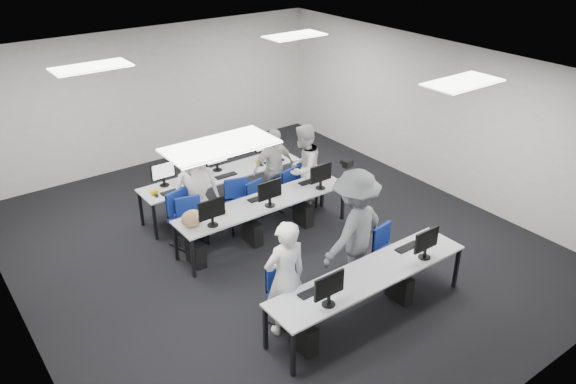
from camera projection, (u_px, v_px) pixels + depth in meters
room at (270, 164)px, 9.09m from camera, size 9.00×9.02×3.00m
ceiling_panels at (268, 74)px, 8.41m from camera, size 5.20×4.60×0.02m
desk_front at (370, 276)px, 7.74m from camera, size 3.20×0.70×0.73m
desk_mid at (264, 204)px, 9.60m from camera, size 3.20×0.70×0.73m
desk_back at (222, 176)px, 10.61m from camera, size 3.20×0.70×0.73m
equipment_front at (359, 301)px, 7.78m from camera, size 2.51×0.41×1.19m
equipment_mid at (256, 224)px, 9.64m from camera, size 2.91×0.41×1.19m
equipment_back at (231, 188)px, 10.87m from camera, size 2.91×0.41×1.19m
chair_0 at (288, 303)px, 7.83m from camera, size 0.60×0.63×0.95m
chair_1 at (389, 263)px, 8.73m from camera, size 0.51×0.54×0.89m
chair_2 at (188, 229)px, 9.59m from camera, size 0.61×0.64×0.98m
chair_3 at (240, 214)px, 10.08m from camera, size 0.57×0.60×0.92m
chair_4 at (302, 196)px, 10.80m from camera, size 0.46×0.49×0.82m
chair_5 at (188, 224)px, 9.80m from camera, size 0.55×0.58×0.90m
chair_6 at (248, 206)px, 10.43m from camera, size 0.48×0.51×0.83m
chair_7 at (282, 194)px, 10.82m from camera, size 0.50×0.53×0.85m
handbag at (192, 219)px, 8.77m from camera, size 0.38×0.27×0.29m
student_0 at (285, 278)px, 7.40m from camera, size 0.66×0.46×1.71m
student_1 at (303, 168)px, 10.52m from camera, size 1.01×0.92×1.69m
student_2 at (196, 190)px, 9.72m from camera, size 0.89×0.63×1.71m
student_3 at (274, 168)px, 10.69m from camera, size 0.92×0.39×1.56m
photographer at (354, 230)px, 8.29m from camera, size 1.36×0.95×1.93m
dslr_camera at (348, 164)px, 7.93m from camera, size 0.17×0.20×0.10m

